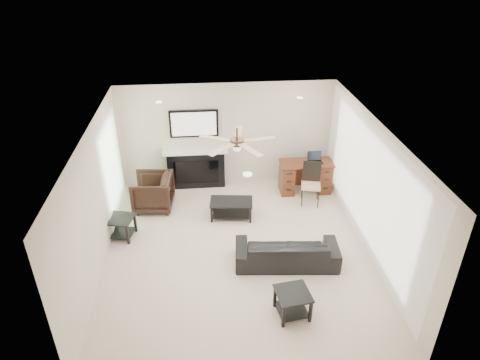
{
  "coord_description": "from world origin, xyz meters",
  "views": [
    {
      "loc": [
        -0.58,
        -6.54,
        5.24
      ],
      "look_at": [
        0.1,
        0.6,
        1.22
      ],
      "focal_mm": 32.0,
      "sensor_mm": 36.0,
      "label": 1
    }
  ],
  "objects": [
    {
      "name": "desk",
      "position": [
        1.79,
        2.11,
        0.38
      ],
      "size": [
        1.22,
        0.56,
        0.76
      ],
      "primitive_type": "cube",
      "color": "#3F140F",
      "rests_on": "ground"
    },
    {
      "name": "sofa",
      "position": [
        0.86,
        -0.44,
        0.28
      ],
      "size": [
        1.95,
        0.91,
        0.55
      ],
      "primitive_type": "imported",
      "rotation": [
        0.0,
        0.0,
        3.05
      ],
      "color": "black",
      "rests_on": "ground"
    },
    {
      "name": "armchair",
      "position": [
        -1.74,
        1.71,
        0.39
      ],
      "size": [
        0.93,
        0.91,
        0.78
      ],
      "primitive_type": "imported",
      "rotation": [
        0.0,
        0.0,
        -1.66
      ],
      "color": "black",
      "rests_on": "ground"
    },
    {
      "name": "room_shell",
      "position": [
        0.19,
        0.08,
        1.68
      ],
      "size": [
        5.5,
        5.54,
        2.52
      ],
      "color": "beige",
      "rests_on": "ground"
    },
    {
      "name": "end_table_near",
      "position": [
        0.71,
        -1.69,
        0.23
      ],
      "size": [
        0.59,
        0.59,
        0.45
      ],
      "primitive_type": "cube",
      "rotation": [
        0.0,
        0.0,
        0.14
      ],
      "color": "black",
      "rests_on": "ground"
    },
    {
      "name": "laptop",
      "position": [
        1.99,
        2.09,
        0.88
      ],
      "size": [
        0.33,
        0.24,
        0.23
      ],
      "primitive_type": "cube",
      "color": "black",
      "rests_on": "desk"
    },
    {
      "name": "fireplace_unit",
      "position": [
        -0.77,
        2.58,
        0.95
      ],
      "size": [
        1.52,
        0.34,
        1.91
      ],
      "primitive_type": "cube",
      "color": "black",
      "rests_on": "ground"
    },
    {
      "name": "desk_chair",
      "position": [
        1.79,
        1.56,
        0.48
      ],
      "size": [
        0.51,
        0.52,
        0.97
      ],
      "primitive_type": "cube",
      "rotation": [
        0.0,
        0.0,
        -0.22
      ],
      "color": "black",
      "rests_on": "ground"
    },
    {
      "name": "end_table_left",
      "position": [
        -2.29,
        0.66,
        0.23
      ],
      "size": [
        0.6,
        0.6,
        0.45
      ],
      "primitive_type": "cube",
      "rotation": [
        0.0,
        0.0,
        -0.24
      ],
      "color": "black",
      "rests_on": "ground"
    },
    {
      "name": "coffee_table",
      "position": [
        -0.04,
        1.16,
        0.2
      ],
      "size": [
        0.95,
        0.6,
        0.4
      ],
      "primitive_type": "cube",
      "rotation": [
        0.0,
        0.0,
        -0.12
      ],
      "color": "black",
      "rests_on": "ground"
    }
  ]
}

